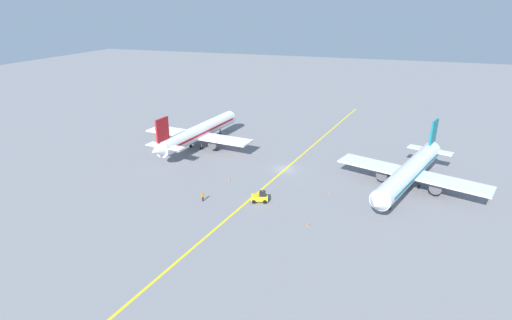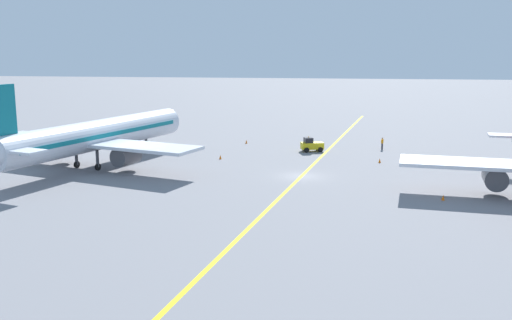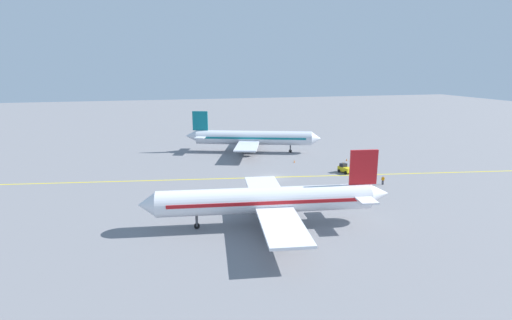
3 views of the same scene
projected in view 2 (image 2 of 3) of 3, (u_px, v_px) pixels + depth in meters
ground_plane at (301, 176)px, 66.75m from camera, size 400.00×400.00×0.00m
apron_yellow_centreline at (301, 176)px, 66.75m from camera, size 18.33×118.71×0.01m
airplane_adjacent_stand at (95, 136)px, 71.26m from camera, size 28.21×34.62×10.60m
baggage_tug_white at (311, 145)px, 82.12m from camera, size 3.31×2.47×2.11m
ground_crew_worker at (382, 143)px, 83.81m from camera, size 0.35×0.53×1.68m
traffic_cone_near_nose at (443, 197)px, 56.38m from camera, size 0.32×0.32×0.55m
traffic_cone_mid_apron at (220, 157)px, 76.72m from camera, size 0.32×0.32×0.55m
traffic_cone_by_wingtip at (246, 142)px, 88.88m from camera, size 0.32×0.32×0.55m
traffic_cone_far_edge at (380, 161)px, 74.37m from camera, size 0.32×0.32×0.55m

